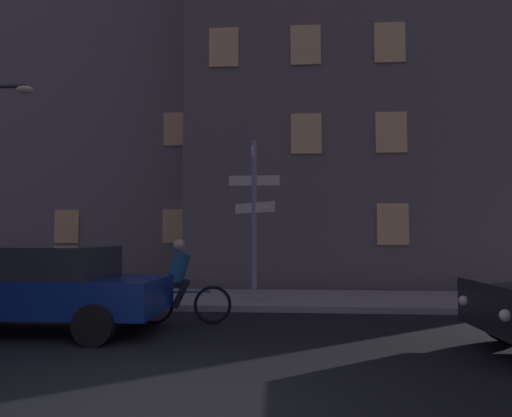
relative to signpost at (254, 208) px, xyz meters
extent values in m
cube|color=gray|center=(-0.58, 0.74, -2.28)|extent=(40.00, 3.08, 0.14)
cylinder|color=gray|center=(0.00, 0.00, -0.29)|extent=(0.12, 0.12, 3.83)
cube|color=white|center=(0.00, 0.00, 1.27)|extent=(0.03, 1.14, 0.24)
cube|color=beige|center=(0.00, 0.00, 0.65)|extent=(1.23, 0.03, 0.24)
cube|color=beige|center=(0.00, 0.00, 0.00)|extent=(1.02, 1.02, 0.24)
cylinder|color=#2D2D30|center=(-6.44, 0.17, 3.16)|extent=(1.07, 0.10, 0.10)
ellipsoid|color=#F9E099|center=(-5.90, 0.17, 3.06)|extent=(0.44, 0.28, 0.20)
cylinder|color=black|center=(4.24, -3.28, -2.03)|extent=(0.65, 0.24, 0.64)
sphere|color=#F9EFCC|center=(3.54, -4.89, -1.66)|extent=(0.16, 0.16, 0.16)
sphere|color=#F9EFCC|center=(3.50, -3.60, -1.66)|extent=(0.16, 0.16, 0.16)
cube|color=navy|center=(-3.65, -3.15, -1.69)|extent=(4.60, 1.74, 0.60)
cube|color=#23282D|center=(-3.49, -3.15, -1.12)|extent=(2.33, 1.59, 0.53)
cylinder|color=black|center=(-2.14, -4.02, -2.03)|extent=(0.64, 0.23, 0.64)
cylinder|color=black|center=(-2.13, -2.31, -2.03)|extent=(0.64, 0.23, 0.64)
torus|color=black|center=(-0.63, -2.13, -1.99)|extent=(0.72, 0.15, 0.72)
torus|color=black|center=(-1.72, -2.28, -1.99)|extent=(0.72, 0.15, 0.72)
cylinder|color=#1959A5|center=(-1.17, -2.20, -1.74)|extent=(1.00, 0.17, 0.04)
cylinder|color=navy|center=(-1.27, -2.22, -1.26)|extent=(0.49, 0.38, 0.61)
sphere|color=tan|center=(-1.27, -2.22, -0.85)|extent=(0.22, 0.22, 0.22)
cylinder|color=black|center=(-1.24, -2.12, -1.77)|extent=(0.35, 0.16, 0.55)
cylinder|color=black|center=(-1.21, -2.30, -1.77)|extent=(0.35, 0.16, 0.55)
cube|color=slate|center=(-7.22, 8.43, 4.40)|extent=(11.98, 6.49, 13.49)
cube|color=#F2C672|center=(-7.22, 5.16, -0.35)|extent=(0.90, 0.06, 1.20)
cube|color=#F2C672|center=(-3.22, 5.16, -0.35)|extent=(0.90, 0.06, 1.20)
cube|color=#F2C672|center=(-3.22, 5.16, 3.15)|extent=(0.90, 0.06, 1.20)
cube|color=#6B6056|center=(3.81, 6.56, 5.87)|extent=(12.35, 7.89, 16.43)
cube|color=#F2C672|center=(3.81, 2.59, -0.35)|extent=(0.90, 0.06, 1.20)
cube|color=#F2C672|center=(1.34, 2.59, 2.34)|extent=(0.90, 0.06, 1.20)
cube|color=#F2C672|center=(3.81, 2.59, 2.34)|extent=(0.90, 0.06, 1.20)
cube|color=#F2C672|center=(-1.13, 2.59, 5.02)|extent=(0.90, 0.06, 1.20)
cube|color=#F2C672|center=(1.34, 2.59, 5.02)|extent=(0.90, 0.06, 1.20)
cube|color=#F2C672|center=(3.81, 2.59, 5.02)|extent=(0.90, 0.06, 1.20)
camera|label=1|loc=(0.85, -10.90, -0.65)|focal=32.21mm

